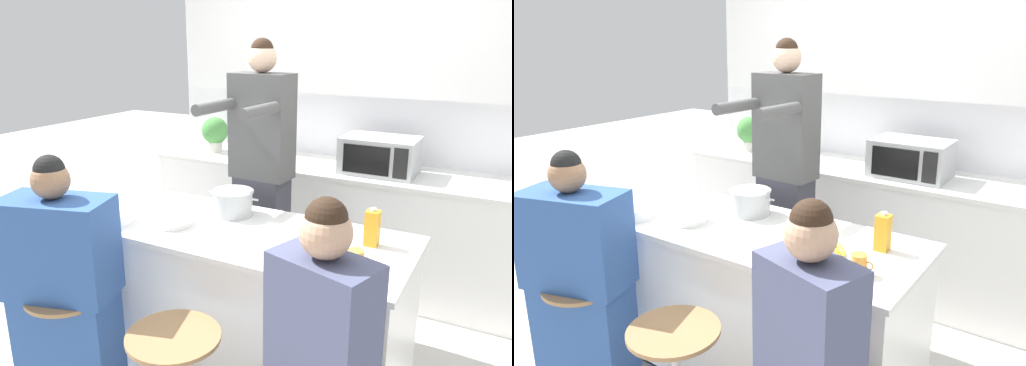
# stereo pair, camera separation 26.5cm
# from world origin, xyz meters

# --- Properties ---
(wall_back) EXTENTS (3.26, 0.22, 2.70)m
(wall_back) POSITION_xyz_m (0.00, 1.72, 1.54)
(wall_back) COLOR white
(wall_back) RESTS_ON ground_plane
(back_counter) EXTENTS (3.03, 0.65, 0.92)m
(back_counter) POSITION_xyz_m (0.00, 1.41, 0.46)
(back_counter) COLOR white
(back_counter) RESTS_ON ground_plane
(kitchen_island) EXTENTS (1.73, 0.77, 0.89)m
(kitchen_island) POSITION_xyz_m (0.00, 0.00, 0.45)
(kitchen_island) COLOR black
(kitchen_island) RESTS_ON ground_plane
(bar_stool_leftmost) EXTENTS (0.42, 0.42, 0.65)m
(bar_stool_leftmost) POSITION_xyz_m (-0.69, -0.64, 0.38)
(bar_stool_leftmost) COLOR #997047
(bar_stool_leftmost) RESTS_ON ground_plane
(person_cooking) EXTENTS (0.41, 0.61, 1.88)m
(person_cooking) POSITION_xyz_m (-0.26, 0.64, 0.94)
(person_cooking) COLOR #383842
(person_cooking) RESTS_ON ground_plane
(person_wrapped_blanket) EXTENTS (0.59, 0.43, 1.36)m
(person_wrapped_blanket) POSITION_xyz_m (-0.71, -0.65, 0.63)
(person_wrapped_blanket) COLOR #2D5193
(person_wrapped_blanket) RESTS_ON ground_plane
(cooking_pot) EXTENTS (0.33, 0.24, 0.15)m
(cooking_pot) POSITION_xyz_m (-0.21, 0.18, 0.96)
(cooking_pot) COLOR #B7BABC
(cooking_pot) RESTS_ON kitchen_island
(fruit_bowl) EXTENTS (0.20, 0.20, 0.06)m
(fruit_bowl) POSITION_xyz_m (-0.41, -0.12, 0.92)
(fruit_bowl) COLOR white
(fruit_bowl) RESTS_ON kitchen_island
(mixing_bowl_steel) EXTENTS (0.22, 0.22, 0.07)m
(mixing_bowl_steel) POSITION_xyz_m (-0.73, -0.25, 0.92)
(mixing_bowl_steel) COLOR white
(mixing_bowl_steel) RESTS_ON kitchen_island
(coffee_cup_near) EXTENTS (0.11, 0.07, 0.09)m
(coffee_cup_near) POSITION_xyz_m (0.64, -0.17, 0.93)
(coffee_cup_near) COLOR orange
(coffee_cup_near) RESTS_ON kitchen_island
(banana_bunch) EXTENTS (0.16, 0.11, 0.05)m
(banana_bunch) POSITION_xyz_m (0.45, -0.03, 0.91)
(banana_bunch) COLOR yellow
(banana_bunch) RESTS_ON kitchen_island
(juice_carton) EXTENTS (0.07, 0.07, 0.20)m
(juice_carton) POSITION_xyz_m (0.62, 0.13, 0.98)
(juice_carton) COLOR gold
(juice_carton) RESTS_ON kitchen_island
(microwave) EXTENTS (0.53, 0.38, 0.27)m
(microwave) POSITION_xyz_m (0.32, 1.37, 1.06)
(microwave) COLOR #B2B5B7
(microwave) RESTS_ON back_counter
(potted_plant) EXTENTS (0.23, 0.23, 0.30)m
(potted_plant) POSITION_xyz_m (-1.13, 1.41, 1.09)
(potted_plant) COLOR beige
(potted_plant) RESTS_ON back_counter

